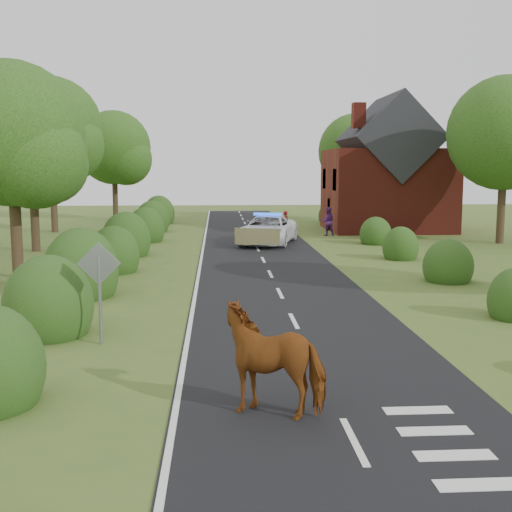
{
  "coord_description": "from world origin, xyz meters",
  "views": [
    {
      "loc": [
        -2.13,
        -13.52,
        4.31
      ],
      "look_at": [
        -0.81,
        8.14,
        1.3
      ],
      "focal_mm": 45.0,
      "sensor_mm": 36.0,
      "label": 1
    }
  ],
  "objects": [
    {
      "name": "hedgerow_right",
      "position": [
        6.6,
        11.21,
        0.55
      ],
      "size": [
        2.1,
        45.78,
        2.1
      ],
      "color": "#294A11",
      "rests_on": "ground"
    },
    {
      "name": "pedestrian_red",
      "position": [
        2.17,
        26.91,
        0.78
      ],
      "size": [
        0.68,
        0.64,
        1.56
      ],
      "primitive_type": "imported",
      "rotation": [
        0.0,
        0.0,
        3.78
      ],
      "color": "maroon",
      "rests_on": "ground"
    },
    {
      "name": "police_van",
      "position": [
        0.71,
        22.43,
        0.8
      ],
      "size": [
        4.09,
        6.29,
        1.75
      ],
      "rotation": [
        0.0,
        0.0,
        -0.27
      ],
      "color": "white",
      "rests_on": "ground"
    },
    {
      "name": "cow",
      "position": [
        -1.13,
        -2.51,
        0.81
      ],
      "size": [
        2.52,
        1.79,
        1.62
      ],
      "primitive_type": "imported",
      "rotation": [
        0.0,
        0.0,
        -1.85
      ],
      "color": "#6F310E",
      "rests_on": "ground"
    },
    {
      "name": "road_sign",
      "position": [
        -5.0,
        2.0,
        1.65
      ],
      "size": [
        1.06,
        0.08,
        2.53
      ],
      "color": "gray",
      "rests_on": "ground"
    },
    {
      "name": "tree_left_d",
      "position": [
        -10.23,
        39.85,
        5.64
      ],
      "size": [
        6.15,
        6.0,
        8.89
      ],
      "color": "#332316",
      "rests_on": "ground"
    },
    {
      "name": "tree_right_b",
      "position": [
        14.29,
        21.84,
        5.94
      ],
      "size": [
        6.56,
        6.4,
        9.4
      ],
      "color": "#332316",
      "rests_on": "ground"
    },
    {
      "name": "road",
      "position": [
        0.0,
        15.0,
        0.01
      ],
      "size": [
        6.0,
        70.0,
        0.02
      ],
      "primitive_type": "cube",
      "color": "black",
      "rests_on": "ground"
    },
    {
      "name": "tree_left_a",
      "position": [
        -9.75,
        11.86,
        5.34
      ],
      "size": [
        5.74,
        5.6,
        8.38
      ],
      "color": "#332316",
      "rests_on": "ground"
    },
    {
      "name": "tree_left_b",
      "position": [
        -11.25,
        19.86,
        5.04
      ],
      "size": [
        5.74,
        5.6,
        8.07
      ],
      "color": "#332316",
      "rests_on": "ground"
    },
    {
      "name": "hedgerow_left",
      "position": [
        -6.51,
        11.69,
        0.75
      ],
      "size": [
        2.75,
        50.41,
        3.0
      ],
      "color": "#294A11",
      "rests_on": "ground"
    },
    {
      "name": "tree_left_c",
      "position": [
        -12.7,
        29.83,
        6.53
      ],
      "size": [
        6.97,
        6.8,
        10.22
      ],
      "color": "#332316",
      "rests_on": "ground"
    },
    {
      "name": "house",
      "position": [
        9.49,
        30.0,
        3.79
      ],
      "size": [
        8.0,
        7.4,
        9.17
      ],
      "color": "maroon",
      "rests_on": "ground"
    },
    {
      "name": "pedestrian_purple",
      "position": [
        4.86,
        26.59,
        0.9
      ],
      "size": [
        0.89,
        0.7,
        1.8
      ],
      "primitive_type": "imported",
      "rotation": [
        0.0,
        0.0,
        3.13
      ],
      "color": "#522067",
      "rests_on": "ground"
    },
    {
      "name": "ground",
      "position": [
        0.0,
        0.0,
        0.0
      ],
      "size": [
        120.0,
        120.0,
        0.0
      ],
      "primitive_type": "plane",
      "color": "#496527"
    },
    {
      "name": "tree_right_c",
      "position": [
        9.27,
        37.85,
        5.34
      ],
      "size": [
        6.15,
        6.0,
        8.58
      ],
      "color": "#332316",
      "rests_on": "ground"
    },
    {
      "name": "road_markings",
      "position": [
        -1.6,
        12.93,
        0.03
      ],
      "size": [
        4.96,
        70.0,
        0.01
      ],
      "color": "white",
      "rests_on": "road"
    }
  ]
}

